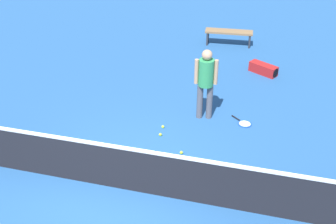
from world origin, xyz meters
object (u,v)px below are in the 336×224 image
at_px(tennis_ball_near_player, 181,153).
at_px(tennis_ball_midcourt, 163,127).
at_px(tennis_racket_near_player, 244,123).
at_px(player_near_side, 206,79).
at_px(tennis_ball_baseline, 72,151).
at_px(courtside_bench, 229,33).
at_px(equipment_bag, 264,69).
at_px(tennis_ball_by_net, 160,135).

bearing_deg(tennis_ball_near_player, tennis_ball_midcourt, -53.17).
height_order(tennis_racket_near_player, tennis_ball_near_player, tennis_ball_near_player).
bearing_deg(player_near_side, tennis_ball_baseline, 40.53).
xyz_separation_m(courtside_bench, equipment_bag, (-1.26, 1.85, -0.28)).
relative_size(tennis_ball_midcourt, equipment_bag, 0.08).
xyz_separation_m(tennis_ball_near_player, tennis_ball_by_net, (0.59, -0.52, 0.00)).
bearing_deg(tennis_ball_baseline, tennis_ball_near_player, -166.57).
height_order(tennis_racket_near_player, tennis_ball_midcourt, tennis_ball_midcourt).
distance_m(tennis_ball_near_player, tennis_ball_baseline, 2.26).
bearing_deg(courtside_bench, tennis_ball_midcourt, 81.77).
xyz_separation_m(tennis_racket_near_player, equipment_bag, (-0.27, -2.73, 0.13)).
bearing_deg(player_near_side, courtside_bench, -89.32).
xyz_separation_m(tennis_ball_near_player, courtside_bench, (-0.13, -6.06, 0.38)).
bearing_deg(courtside_bench, tennis_ball_baseline, 70.48).
distance_m(player_near_side, tennis_ball_near_player, 1.81).
relative_size(player_near_side, equipment_bag, 2.04).
height_order(tennis_ball_baseline, courtside_bench, courtside_bench).
xyz_separation_m(tennis_ball_midcourt, tennis_ball_baseline, (1.58, 1.36, 0.00)).
xyz_separation_m(tennis_ball_baseline, courtside_bench, (-2.33, -6.58, 0.38)).
xyz_separation_m(tennis_ball_by_net, equipment_bag, (-1.99, -3.69, 0.11)).
height_order(tennis_racket_near_player, equipment_bag, equipment_bag).
height_order(tennis_racket_near_player, courtside_bench, courtside_bench).
distance_m(tennis_ball_baseline, courtside_bench, 6.99).
distance_m(tennis_ball_by_net, equipment_bag, 4.20).
distance_m(tennis_ball_near_player, tennis_ball_midcourt, 1.04).
bearing_deg(equipment_bag, tennis_ball_midcourt, 59.14).
height_order(tennis_racket_near_player, tennis_ball_baseline, tennis_ball_baseline).
bearing_deg(tennis_ball_by_net, tennis_racket_near_player, -150.77).
height_order(player_near_side, equipment_bag, player_near_side).
height_order(tennis_ball_midcourt, courtside_bench, courtside_bench).
relative_size(player_near_side, tennis_ball_near_player, 25.76).
distance_m(tennis_ball_by_net, tennis_ball_baseline, 1.91).
distance_m(tennis_ball_near_player, equipment_bag, 4.44).
distance_m(tennis_ball_near_player, tennis_ball_by_net, 0.79).
bearing_deg(tennis_ball_baseline, tennis_ball_by_net, -147.04).
bearing_deg(player_near_side, tennis_ball_by_net, 52.02).
bearing_deg(tennis_ball_near_player, player_near_side, -97.03).
relative_size(tennis_racket_near_player, tennis_ball_near_player, 8.48).
distance_m(player_near_side, courtside_bench, 4.58).
relative_size(tennis_racket_near_player, tennis_ball_by_net, 8.48).
relative_size(player_near_side, tennis_ball_by_net, 25.76).
height_order(player_near_side, tennis_ball_near_player, player_near_side).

